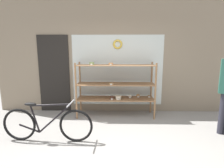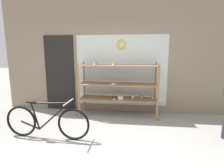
# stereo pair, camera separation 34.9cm
# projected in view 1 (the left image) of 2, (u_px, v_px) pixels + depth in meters

# --- Properties ---
(ground_plane) EXTENTS (30.00, 30.00, 0.00)m
(ground_plane) POSITION_uv_depth(u_px,v_px,m) (106.00, 155.00, 2.82)
(ground_plane) COLOR gray
(storefront_facade) EXTENTS (6.27, 0.13, 3.27)m
(storefront_facade) POSITION_uv_depth(u_px,v_px,m) (109.00, 54.00, 4.74)
(storefront_facade) COLOR gray
(storefront_facade) RESTS_ON ground_plane
(display_case) EXTENTS (1.98, 0.55, 1.40)m
(display_case) POSITION_uv_depth(u_px,v_px,m) (116.00, 84.00, 4.47)
(display_case) COLOR #8E6642
(display_case) RESTS_ON ground_plane
(bicycle) EXTENTS (1.69, 0.46, 0.75)m
(bicycle) POSITION_uv_depth(u_px,v_px,m) (47.00, 124.00, 3.22)
(bicycle) COLOR black
(bicycle) RESTS_ON ground_plane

